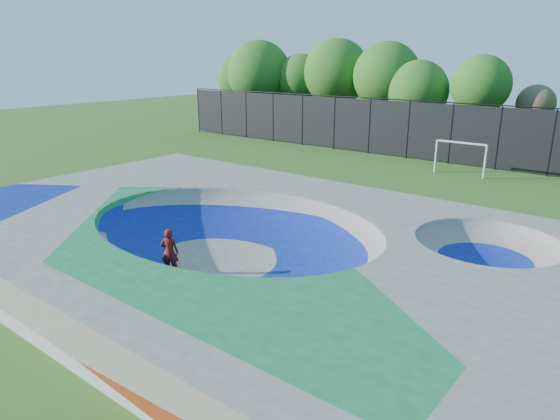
% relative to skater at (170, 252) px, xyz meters
% --- Properties ---
extents(ground, '(120.00, 120.00, 0.00)m').
position_rel_skater_xyz_m(ground, '(0.83, 2.10, -0.80)').
color(ground, '#2F5618').
rests_on(ground, ground).
extents(skate_deck, '(22.00, 14.00, 1.50)m').
position_rel_skater_xyz_m(skate_deck, '(0.83, 2.10, -0.05)').
color(skate_deck, gray).
rests_on(skate_deck, ground).
extents(skater, '(0.70, 0.64, 1.60)m').
position_rel_skater_xyz_m(skater, '(0.00, 0.00, 0.00)').
color(skater, red).
rests_on(skater, ground).
extents(skateboard, '(0.72, 0.69, 0.05)m').
position_rel_skater_xyz_m(skateboard, '(0.00, 0.00, -0.77)').
color(skateboard, black).
rests_on(skateboard, ground).
extents(soccer_goal, '(3.07, 0.12, 2.03)m').
position_rel_skater_xyz_m(soccer_goal, '(2.52, 20.18, 0.61)').
color(soccer_goal, silver).
rests_on(soccer_goal, ground).
extents(fence, '(48.09, 0.09, 4.04)m').
position_rel_skater_xyz_m(fence, '(0.83, 23.10, 1.30)').
color(fence, black).
rests_on(fence, ground).
extents(treeline, '(52.94, 7.73, 8.46)m').
position_rel_skater_xyz_m(treeline, '(1.21, 28.40, 4.34)').
color(treeline, '#4A3525').
rests_on(treeline, ground).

